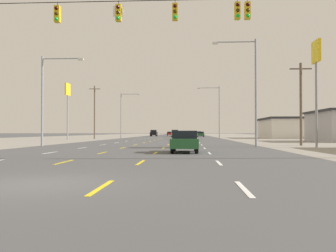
% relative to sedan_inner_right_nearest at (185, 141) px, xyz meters
% --- Properties ---
extents(ground_plane, '(572.00, 572.00, 0.00)m').
position_rel_sedan_inner_right_nearest_xyz_m(ground_plane, '(-3.64, 50.48, -0.76)').
color(ground_plane, '#4C4C4F').
extents(lot_apron_left, '(28.00, 440.00, 0.01)m').
position_rel_sedan_inner_right_nearest_xyz_m(lot_apron_left, '(-28.39, 50.48, -0.75)').
color(lot_apron_left, gray).
rests_on(lot_apron_left, ground).
extents(lot_apron_right, '(28.00, 440.00, 0.01)m').
position_rel_sedan_inner_right_nearest_xyz_m(lot_apron_right, '(21.11, 50.48, -0.75)').
color(lot_apron_right, gray).
rests_on(lot_apron_right, ground).
extents(lane_markings, '(10.64, 227.60, 0.01)m').
position_rel_sedan_inner_right_nearest_xyz_m(lane_markings, '(-3.64, 88.98, -0.75)').
color(lane_markings, white).
rests_on(lane_markings, ground).
extents(signal_span_wire, '(27.72, 0.53, 9.85)m').
position_rel_sedan_inner_right_nearest_xyz_m(signal_span_wire, '(-3.32, -4.83, 5.19)').
color(signal_span_wire, brown).
rests_on(signal_span_wire, ground).
extents(sedan_inner_right_nearest, '(1.80, 4.50, 1.46)m').
position_rel_sedan_inner_right_nearest_xyz_m(sedan_inner_right_nearest, '(0.00, 0.00, 0.00)').
color(sedan_inner_right_nearest, '#235B2D').
rests_on(sedan_inner_right_nearest, ground).
extents(hatchback_inner_right_near, '(1.72, 3.90, 1.54)m').
position_rel_sedan_inner_right_nearest_xyz_m(hatchback_inner_right_near, '(-0.35, 43.68, 0.03)').
color(hatchback_inner_right_near, red).
rests_on(hatchback_inner_right_near, ground).
extents(sedan_inner_right_mid, '(1.80, 4.50, 1.46)m').
position_rel_sedan_inner_right_nearest_xyz_m(sedan_inner_right_mid, '(-0.20, 53.37, 0.00)').
color(sedan_inner_right_mid, black).
rests_on(sedan_inner_right_mid, ground).
extents(sedan_center_turn_midfar, '(1.80, 4.50, 1.46)m').
position_rel_sedan_inner_right_nearest_xyz_m(sedan_center_turn_midfar, '(-3.44, 73.49, 0.00)').
color(sedan_center_turn_midfar, '#B28C33').
rests_on(sedan_center_turn_midfar, ground).
extents(sedan_far_right_far, '(1.80, 4.50, 1.46)m').
position_rel_sedan_inner_right_nearest_xyz_m(sedan_far_right_far, '(3.52, 76.96, 0.00)').
color(sedan_far_right_far, '#235B2D').
rests_on(sedan_far_right_far, ground).
extents(suv_center_turn_farther, '(1.98, 4.90, 1.98)m').
position_rel_sedan_inner_right_nearest_xyz_m(suv_center_turn_farther, '(-3.78, 83.27, 0.27)').
color(suv_center_turn_farther, silver).
rests_on(suv_center_turn_farther, ground).
extents(suv_far_left_farthest, '(1.98, 4.90, 1.98)m').
position_rel_sedan_inner_right_nearest_xyz_m(suv_far_left_farthest, '(-10.69, 90.53, 0.27)').
color(suv_far_left_farthest, black).
rests_on(suv_far_left_farthest, ground).
extents(hatchback_far_right_distant_a, '(1.72, 3.90, 1.54)m').
position_rel_sedan_inner_right_nearest_xyz_m(hatchback_far_right_distant_a, '(3.37, 92.62, 0.03)').
color(hatchback_far_right_distant_a, '#4C196B').
rests_on(hatchback_far_right_distant_a, ground).
extents(sedan_inner_left_distant_b, '(1.80, 4.50, 1.46)m').
position_rel_sedan_inner_right_nearest_xyz_m(sedan_inner_left_distant_b, '(-6.99, 113.97, 0.00)').
color(sedan_inner_left_distant_b, red).
rests_on(sedan_inner_left_distant_b, ground).
extents(storefront_right_row_2, '(14.58, 16.26, 4.44)m').
position_rel_sedan_inner_right_nearest_xyz_m(storefront_right_row_2, '(23.74, 57.45, 1.48)').
color(storefront_right_row_2, silver).
rests_on(storefront_right_row_2, ground).
extents(pole_sign_left_row_1, '(0.24, 2.39, 9.75)m').
position_rel_sedan_inner_right_nearest_xyz_m(pole_sign_left_row_1, '(-20.57, 37.62, 6.80)').
color(pole_sign_left_row_1, gray).
rests_on(pole_sign_left_row_1, ground).
extents(pole_sign_right_row_0, '(0.24, 1.89, 9.50)m').
position_rel_sedan_inner_right_nearest_xyz_m(pole_sign_right_row_0, '(11.57, 8.40, 6.38)').
color(pole_sign_right_row_0, gray).
rests_on(pole_sign_right_row_0, ground).
extents(streetlight_left_row_0, '(4.11, 0.26, 8.67)m').
position_rel_sedan_inner_right_nearest_xyz_m(streetlight_left_row_0, '(-13.34, 9.73, 4.33)').
color(streetlight_left_row_0, gray).
rests_on(streetlight_left_row_0, ground).
extents(streetlight_right_row_0, '(4.11, 0.26, 10.05)m').
position_rel_sedan_inner_right_nearest_xyz_m(streetlight_right_row_0, '(6.11, 9.73, 5.04)').
color(streetlight_right_row_0, gray).
rests_on(streetlight_right_row_0, ground).
extents(streetlight_left_row_1, '(4.13, 0.26, 9.48)m').
position_rel_sedan_inner_right_nearest_xyz_m(streetlight_left_row_1, '(-13.37, 51.24, 4.75)').
color(streetlight_left_row_1, gray).
rests_on(streetlight_left_row_1, ground).
extents(streetlight_right_row_1, '(4.59, 0.26, 10.67)m').
position_rel_sedan_inner_right_nearest_xyz_m(streetlight_right_row_1, '(6.06, 51.24, 5.42)').
color(streetlight_right_row_1, gray).
rests_on(streetlight_right_row_1, ground).
extents(utility_pole_right_row_0, '(2.20, 0.26, 8.37)m').
position_rel_sedan_inner_right_nearest_xyz_m(utility_pole_right_row_0, '(11.60, 13.06, 3.62)').
color(utility_pole_right_row_0, brown).
rests_on(utility_pole_right_row_0, ground).
extents(utility_pole_left_row_1, '(2.20, 0.26, 10.40)m').
position_rel_sedan_inner_right_nearest_xyz_m(utility_pole_left_row_1, '(-18.14, 46.46, 4.64)').
color(utility_pole_left_row_1, brown).
rests_on(utility_pole_left_row_1, ground).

